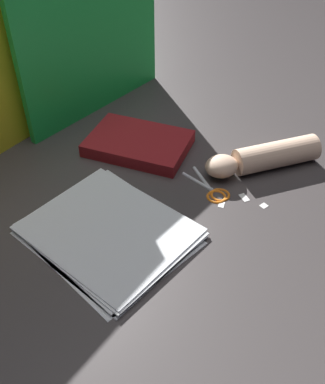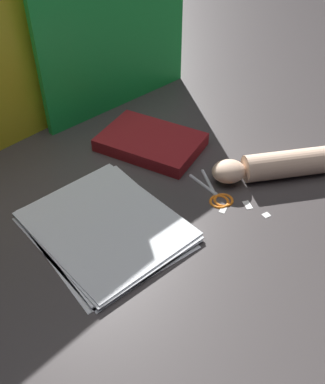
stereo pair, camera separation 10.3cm
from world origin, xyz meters
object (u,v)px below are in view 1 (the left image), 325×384
scissors (213,190)px  paper_stack (109,232)px  book_closed (138,143)px  hand_forearm (264,157)px

scissors → paper_stack: bearing=166.8°
paper_stack → book_closed: 0.34m
paper_stack → scissors: size_ratio=2.40×
scissors → book_closed: bearing=91.9°
book_closed → scissors: bearing=-88.1°
paper_stack → book_closed: book_closed is taller
book_closed → hand_forearm: size_ratio=1.03×
hand_forearm → paper_stack: bearing=167.7°
book_closed → hand_forearm: hand_forearm is taller
book_closed → hand_forearm: bearing=-59.4°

